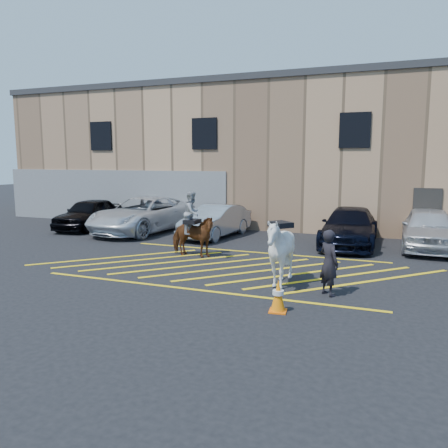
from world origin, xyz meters
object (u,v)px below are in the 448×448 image
(car_black_suv, at_px, (89,214))
(car_white_pickup, at_px, (144,215))
(saddled_white, at_px, (280,252))
(car_blue_suv, at_px, (350,227))
(car_silver_sedan, at_px, (216,221))
(traffic_cone, at_px, (278,296))
(handler, at_px, (329,263))
(car_white_suv, at_px, (428,228))
(mounted_bay, at_px, (192,230))

(car_black_suv, height_order, car_white_pickup, car_white_pickup)
(saddled_white, bearing_deg, car_blue_suv, 79.55)
(car_black_suv, distance_m, car_blue_suv, 12.31)
(car_black_suv, height_order, saddled_white, saddled_white)
(saddled_white, bearing_deg, car_silver_sedan, 124.69)
(car_blue_suv, bearing_deg, car_white_pickup, -179.48)
(car_white_pickup, bearing_deg, traffic_cone, -37.28)
(car_blue_suv, distance_m, traffic_cone, 8.56)
(car_black_suv, relative_size, saddled_white, 1.90)
(car_black_suv, relative_size, traffic_cone, 5.92)
(traffic_cone, bearing_deg, car_blue_suv, 84.87)
(handler, relative_size, traffic_cone, 2.26)
(car_white_suv, height_order, saddled_white, saddled_white)
(car_blue_suv, height_order, traffic_cone, car_blue_suv)
(car_white_pickup, relative_size, handler, 3.55)
(car_silver_sedan, distance_m, car_white_suv, 8.50)
(mounted_bay, bearing_deg, car_blue_suv, 40.20)
(handler, height_order, mounted_bay, mounted_bay)
(car_white_pickup, relative_size, saddled_white, 2.58)
(handler, bearing_deg, traffic_cone, 104.08)
(car_white_pickup, xyz_separation_m, saddled_white, (8.06, -6.41, 0.13))
(handler, bearing_deg, car_blue_suv, -46.89)
(car_black_suv, relative_size, handler, 2.61)
(car_silver_sedan, bearing_deg, mounted_bay, -71.70)
(handler, height_order, traffic_cone, handler)
(car_black_suv, bearing_deg, car_white_pickup, -4.18)
(mounted_bay, bearing_deg, saddled_white, -33.20)
(car_white_pickup, height_order, handler, handler)
(car_silver_sedan, distance_m, traffic_cone, 9.69)
(car_white_pickup, height_order, car_blue_suv, car_white_pickup)
(car_blue_suv, xyz_separation_m, saddled_white, (-1.21, -6.56, 0.22))
(car_blue_suv, relative_size, handler, 3.03)
(car_blue_suv, bearing_deg, mounted_bay, -140.20)
(car_black_suv, height_order, mounted_bay, mounted_bay)
(car_white_suv, relative_size, saddled_white, 2.03)
(car_white_suv, xyz_separation_m, mounted_bay, (-7.75, -4.39, 0.14))
(car_white_pickup, relative_size, car_white_suv, 1.27)
(car_blue_suv, bearing_deg, saddled_white, -100.84)
(car_white_suv, bearing_deg, car_black_suv, -176.75)
(car_black_suv, height_order, handler, handler)
(mounted_bay, bearing_deg, car_silver_sedan, 100.53)
(saddled_white, height_order, traffic_cone, saddled_white)
(car_silver_sedan, distance_m, mounted_bay, 4.06)
(car_white_pickup, distance_m, saddled_white, 10.30)
(saddled_white, bearing_deg, mounted_bay, 146.80)
(car_blue_suv, distance_m, mounted_bay, 6.42)
(mounted_bay, distance_m, saddled_white, 4.41)
(saddled_white, bearing_deg, car_black_suv, 150.24)
(mounted_bay, relative_size, saddled_white, 1.01)
(car_black_suv, xyz_separation_m, saddled_white, (11.10, -6.35, 0.21))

